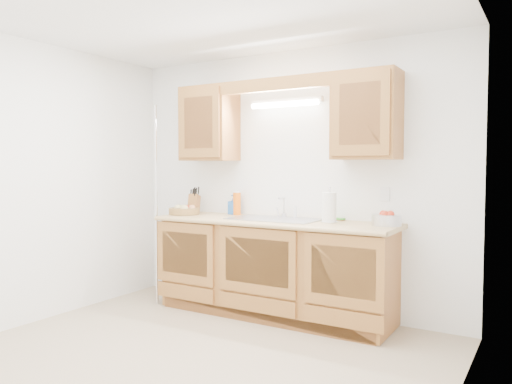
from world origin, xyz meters
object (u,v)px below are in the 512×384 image
Objects in this scene: apple_bowl at (387,219)px; paper_towel at (329,208)px; knife_block at (194,203)px; fruit_basket at (184,210)px.

paper_towel is at bearing -174.34° from apple_bowl.
paper_towel is 0.50m from apple_bowl.
apple_bowl is at bearing -18.24° from knife_block.
knife_block reaches higher than apple_bowl.
fruit_basket is 1.14× the size of paper_towel.
apple_bowl is at bearing 2.94° from fruit_basket.
apple_bowl is (2.06, -0.06, -0.05)m from knife_block.
knife_block is 2.06m from apple_bowl.
knife_block is 0.91× the size of paper_towel.
paper_towel reaches higher than knife_block.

